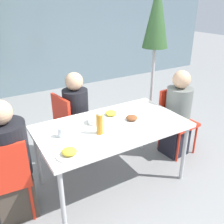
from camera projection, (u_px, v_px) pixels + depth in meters
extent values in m
plane|color=gray|center=(112.00, 181.00, 2.93)|extent=(24.00, 24.00, 0.00)
cube|color=slate|center=(22.00, 22.00, 5.10)|extent=(10.00, 0.20, 3.00)
cube|color=white|center=(112.00, 127.00, 2.63)|extent=(1.57, 0.88, 0.04)
cylinder|color=#B7B7B7|center=(63.00, 202.00, 2.15)|extent=(0.04, 0.04, 0.70)
cylinder|color=#B7B7B7|center=(184.00, 153.00, 2.83)|extent=(0.04, 0.04, 0.70)
cylinder|color=#B7B7B7|center=(38.00, 158.00, 2.74)|extent=(0.04, 0.04, 0.70)
cylinder|color=#B7B7B7|center=(143.00, 127.00, 3.42)|extent=(0.04, 0.04, 0.70)
cube|color=red|center=(7.00, 178.00, 2.32)|extent=(0.43, 0.43, 0.04)
cube|color=red|center=(4.00, 168.00, 2.07)|extent=(0.40, 0.07, 0.42)
cylinder|color=red|center=(26.00, 181.00, 2.62)|extent=(0.03, 0.03, 0.42)
cylinder|color=red|center=(32.00, 202.00, 2.34)|extent=(0.03, 0.03, 0.42)
cube|color=#473D33|center=(16.00, 193.00, 2.42)|extent=(0.37, 0.37, 0.46)
cylinder|color=black|center=(7.00, 150.00, 2.22)|extent=(0.38, 0.38, 0.53)
cube|color=red|center=(179.00, 123.00, 3.32)|extent=(0.43, 0.43, 0.04)
cube|color=red|center=(170.00, 103.00, 3.36)|extent=(0.40, 0.07, 0.42)
cylinder|color=red|center=(195.00, 140.00, 3.38)|extent=(0.03, 0.03, 0.42)
cylinder|color=red|center=(178.00, 148.00, 3.20)|extent=(0.03, 0.03, 0.42)
cylinder|color=red|center=(176.00, 130.00, 3.63)|extent=(0.03, 0.03, 0.42)
cylinder|color=red|center=(159.00, 137.00, 3.45)|extent=(0.03, 0.03, 0.42)
cube|color=black|center=(175.00, 138.00, 3.38)|extent=(0.31, 0.31, 0.46)
cylinder|color=slate|center=(178.00, 106.00, 3.18)|extent=(0.33, 0.33, 0.48)
sphere|color=tan|center=(182.00, 79.00, 3.04)|extent=(0.22, 0.22, 0.22)
cube|color=red|center=(75.00, 125.00, 3.27)|extent=(0.46, 0.46, 0.04)
cube|color=red|center=(61.00, 113.00, 3.06)|extent=(0.10, 0.40, 0.42)
cylinder|color=red|center=(79.00, 132.00, 3.58)|extent=(0.03, 0.03, 0.42)
cylinder|color=red|center=(94.00, 141.00, 3.35)|extent=(0.03, 0.03, 0.42)
cylinder|color=red|center=(59.00, 140.00, 3.38)|extent=(0.03, 0.03, 0.42)
cylinder|color=red|center=(72.00, 150.00, 3.15)|extent=(0.03, 0.03, 0.42)
cube|color=#383842|center=(78.00, 140.00, 3.32)|extent=(0.33, 0.33, 0.46)
cylinder|color=black|center=(76.00, 108.00, 3.12)|extent=(0.32, 0.32, 0.48)
sphere|color=tan|center=(74.00, 81.00, 2.98)|extent=(0.22, 0.22, 0.22)
cylinder|color=#333333|center=(149.00, 129.00, 4.05)|extent=(0.36, 0.36, 0.05)
cylinder|color=#BCBCBC|center=(153.00, 63.00, 3.60)|extent=(0.04, 0.04, 2.21)
cone|color=#2D5128|center=(157.00, 14.00, 3.32)|extent=(0.36, 0.36, 0.89)
cylinder|color=white|center=(132.00, 120.00, 2.71)|extent=(0.23, 0.23, 0.01)
ellipsoid|color=brown|center=(132.00, 118.00, 2.69)|extent=(0.13, 0.13, 0.05)
cylinder|color=white|center=(70.00, 155.00, 2.11)|extent=(0.24, 0.24, 0.01)
ellipsoid|color=gold|center=(69.00, 151.00, 2.10)|extent=(0.13, 0.13, 0.05)
cylinder|color=white|center=(111.00, 116.00, 2.82)|extent=(0.23, 0.23, 0.01)
ellipsoid|color=gold|center=(111.00, 113.00, 2.80)|extent=(0.13, 0.13, 0.05)
cylinder|color=#B7751E|center=(100.00, 124.00, 2.42)|extent=(0.07, 0.07, 0.20)
cylinder|color=white|center=(99.00, 114.00, 2.37)|extent=(0.05, 0.05, 0.02)
cylinder|color=silver|center=(61.00, 132.00, 2.38)|extent=(0.07, 0.07, 0.10)
cylinder|color=white|center=(96.00, 120.00, 2.66)|extent=(0.19, 0.19, 0.06)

